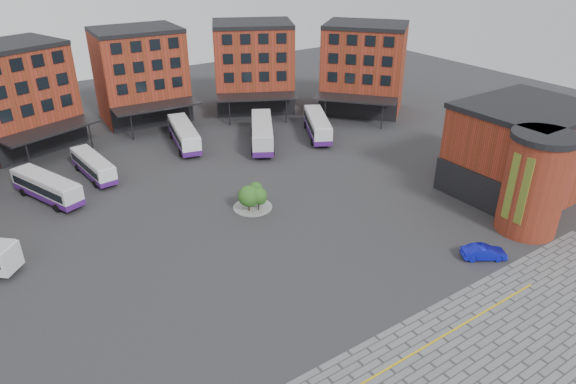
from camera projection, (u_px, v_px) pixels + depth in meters
ground at (300, 264)px, 47.89m from camera, size 160.00×160.00×0.00m
yellow_line at (429, 344)px, 38.56m from camera, size 26.00×0.15×0.02m
main_building at (111, 99)px, 70.43m from camera, size 94.14×42.48×14.60m
east_building at (524, 155)px, 57.65m from camera, size 17.40×15.40×10.60m
tree_island at (253, 196)px, 56.52m from camera, size 4.40×4.40×3.13m
bus_b at (47, 187)px, 58.73m from camera, size 6.02×10.82×3.00m
bus_c at (93, 166)px, 64.41m from camera, size 3.13×10.00×2.77m
bus_d at (184, 135)px, 73.64m from camera, size 5.19×11.82×3.25m
bus_e at (262, 132)px, 73.95m from camera, size 8.84×12.29×3.54m
bus_f at (317, 125)px, 77.29m from camera, size 7.74×11.36×3.23m
blue_car at (484, 252)px, 48.45m from camera, size 4.28×3.45×1.37m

